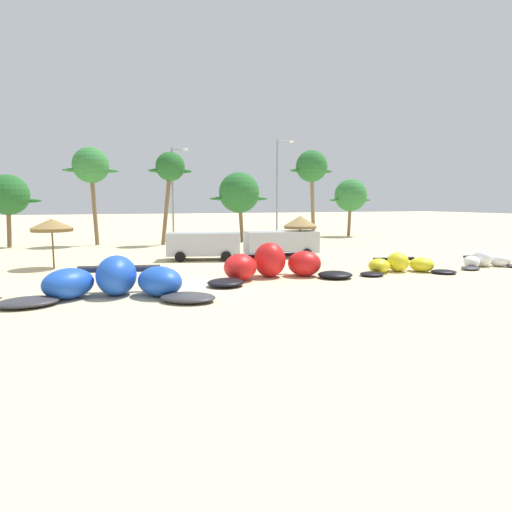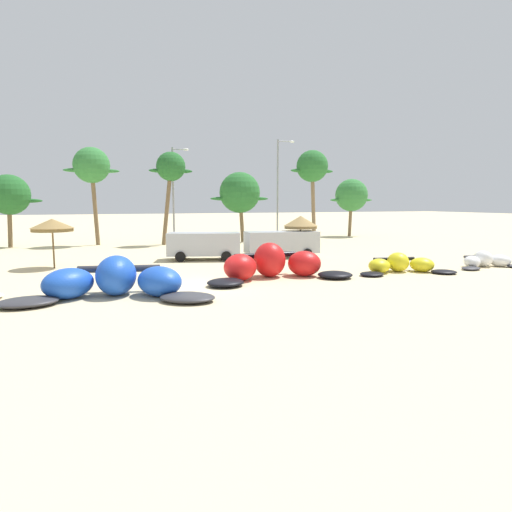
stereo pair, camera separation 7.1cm
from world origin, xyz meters
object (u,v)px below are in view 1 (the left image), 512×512
kite_left (115,282)px  palm_center_right (239,193)px  palm_left_of_gap (91,166)px  palm_right_of_gap (312,168)px  beach_umbrella_middle (300,222)px  kite_right_of_center (485,261)px  kite_left_of_center (273,265)px  parked_car_second (202,244)px  palm_left (8,195)px  lamppost_west (174,190)px  lamppost_west_center (278,185)px  kite_center (400,265)px  beach_umbrella_near_van (52,225)px  parked_van (280,242)px  palm_center_left (170,168)px  palm_right (351,195)px

kite_left → palm_center_right: palm_center_right is taller
palm_left_of_gap → palm_right_of_gap: size_ratio=0.99×
kite_left → beach_umbrella_middle: bearing=36.6°
kite_right_of_center → beach_umbrella_middle: bearing=131.5°
kite_left_of_center → palm_left_of_gap: palm_left_of_gap is taller
kite_left_of_center → parked_car_second: (-1.64, 8.40, 0.40)m
kite_right_of_center → palm_left: palm_left is taller
lamppost_west → palm_left_of_gap: bearing=171.3°
palm_center_right → lamppost_west_center: 4.78m
kite_center → beach_umbrella_middle: size_ratio=1.99×
palm_right_of_gap → kite_right_of_center: bearing=-83.6°
palm_left_of_gap → kite_left_of_center: bearing=-69.1°
palm_right_of_gap → beach_umbrella_near_van: bearing=-156.5°
beach_umbrella_near_van → parked_van: size_ratio=0.56×
palm_center_right → palm_center_left: bearing=-176.5°
beach_umbrella_near_van → parked_van: (14.51, -0.17, -1.44)m
palm_left_of_gap → palm_center_right: size_ratio=1.29×
kite_left → palm_left_of_gap: (-0.51, 23.73, 6.39)m
palm_left → palm_right: size_ratio=0.96×
palm_left → lamppost_west_center: size_ratio=0.61×
palm_right → kite_left_of_center: bearing=-130.1°
parked_car_second → palm_right_of_gap: bearing=34.9°
palm_center_left → beach_umbrella_near_van: bearing=-127.1°
kite_left → lamppost_west_center: lamppost_west_center is taller
kite_left → lamppost_west_center: bearing=53.1°
parked_car_second → lamppost_west_center: 17.69m
palm_left_of_gap → lamppost_west_center: size_ratio=0.86×
kite_left_of_center → parked_van: 8.52m
palm_left_of_gap → palm_center_left: (6.66, -1.98, -0.15)m
kite_center → kite_right_of_center: kite_center is taller
kite_center → beach_umbrella_near_van: 20.18m
palm_right_of_gap → palm_right: bearing=34.0°
kite_left → palm_center_left: 23.46m
palm_center_left → palm_right: (20.85, 2.88, -2.26)m
palm_left → palm_center_right: palm_center_right is taller
palm_left → palm_left_of_gap: (6.71, -0.42, 2.56)m
palm_center_left → palm_center_right: palm_center_left is taller
parked_van → lamppost_west_center: (5.84, 13.64, 4.56)m
parked_car_second → palm_right: size_ratio=0.80×
palm_left_of_gap → palm_right: (27.51, 0.90, -2.41)m
palm_left → parked_car_second: bearing=-45.9°
palm_center_right → lamppost_west: size_ratio=0.76×
kite_center → beach_umbrella_near_van: beach_umbrella_near_van is taller
palm_left_of_gap → palm_right_of_gap: palm_right_of_gap is taller
kite_left → palm_right: (27.01, 24.63, 3.98)m
kite_left_of_center → lamppost_west_center: lamppost_west_center is taller
palm_right_of_gap → parked_van: bearing=-127.8°
palm_center_left → palm_center_right: (6.69, 0.40, -2.12)m
parked_van → parked_car_second: (-5.38, 0.75, 0.00)m
beach_umbrella_near_van → lamppost_west: lamppost_west is taller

